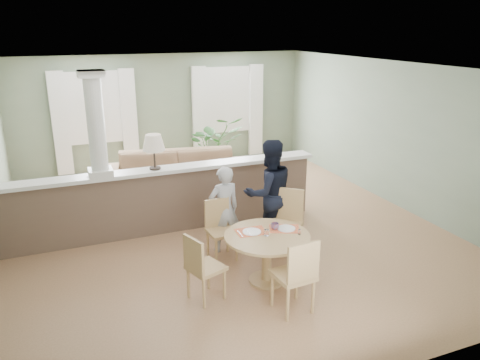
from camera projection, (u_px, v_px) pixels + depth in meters
name	position (u px, v px, depth m)	size (l,w,h in m)	color
ground	(221.00, 227.00, 8.09)	(8.00, 8.00, 0.00)	tan
room_shell	(206.00, 117.00, 8.07)	(7.02, 8.02, 2.71)	gray
pony_wall	(160.00, 192.00, 7.70)	(5.32, 0.38, 2.70)	brown
sofa	(178.00, 175.00, 9.41)	(3.04, 1.19, 0.89)	#816146
houseplant	(215.00, 145.00, 10.75)	(1.25, 1.08, 1.39)	#2D5D25
dining_table	(267.00, 244.00, 6.21)	(1.14, 1.14, 0.78)	tan
chair_far_boy	(220.00, 226.00, 6.91)	(0.43, 0.43, 0.89)	tan
chair_far_man	(287.00, 220.00, 6.99)	(0.64, 0.64, 1.01)	tan
chair_near	(297.00, 273.00, 5.51)	(0.48, 0.48, 0.98)	tan
chair_side	(201.00, 265.00, 5.79)	(0.51, 0.51, 0.89)	tan
child_person	(224.00, 209.00, 7.06)	(0.49, 0.32, 1.35)	#A4A4A9
man_person	(269.00, 193.00, 7.24)	(0.82, 0.64, 1.70)	black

